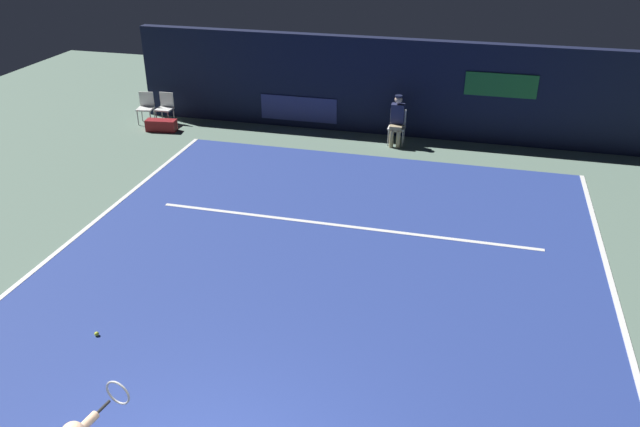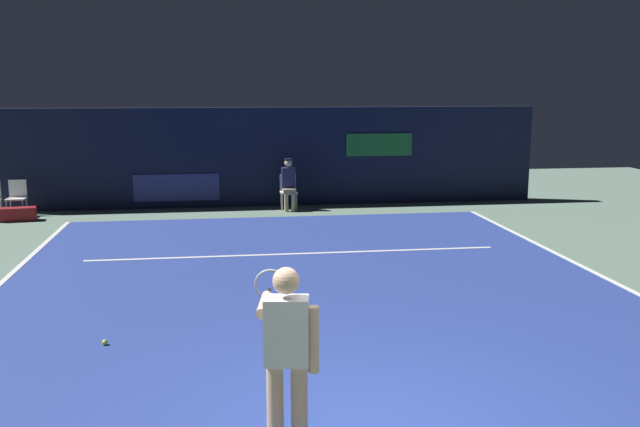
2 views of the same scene
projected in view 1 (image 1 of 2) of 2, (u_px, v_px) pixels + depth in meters
ground_plane at (316, 282)px, 10.90m from camera, size 29.15×29.15×0.00m
court_surface at (316, 281)px, 10.90m from camera, size 9.95×11.89×0.01m
line_sideline_left at (623, 325)px, 9.80m from camera, size 0.10×11.89×0.01m
line_sideline_right at (65, 245)px, 11.99m from camera, size 0.10×11.89×0.01m
line_service at (342, 226)px, 12.69m from camera, size 7.76×0.10×0.01m
back_wall at (389, 87)px, 16.99m from camera, size 14.34×0.33×2.60m
line_judge_on_chair at (397, 120)px, 16.49m from camera, size 0.44×0.53×1.32m
courtside_chair_near at (165, 106)px, 18.11m from camera, size 0.44×0.42×0.88m
courtside_chair_far at (146, 106)px, 18.15m from camera, size 0.50×0.48×0.88m
tennis_ball at (97, 334)px, 9.54m from camera, size 0.07×0.07×0.07m
equipment_bag at (161, 125)px, 17.68m from camera, size 0.87×0.42×0.32m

